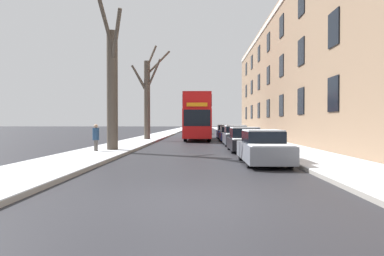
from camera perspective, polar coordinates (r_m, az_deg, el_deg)
The scene contains 14 objects.
ground_plane at distance 7.58m, azimuth 0.18°, elevation -11.96°, with size 320.00×320.00×0.00m, color #28282D.
sidewalk_left at distance 60.67m, azimuth -3.64°, elevation -0.67°, with size 3.16×130.00×0.16m.
sidewalk_right at distance 60.64m, azimuth 6.49°, elevation -0.68°, with size 3.16×130.00×0.16m.
terrace_facade_right at distance 34.06m, azimuth 21.10°, elevation 8.46°, with size 9.10×51.58×12.46m.
bare_tree_left_0 at distance 20.22m, azimuth -13.19°, elevation 7.19°, with size 1.90×4.14×8.69m.
bare_tree_left_1 at distance 32.87m, azimuth -7.43°, elevation 5.46°, with size 3.61×1.79×9.23m.
double_decker_bus at distance 34.03m, azimuth 0.96°, elevation 2.19°, with size 2.54×10.54×4.38m.
parked_car_0 at distance 14.38m, azimuth 11.76°, elevation -3.27°, with size 1.71×4.43×1.40m.
parked_car_1 at distance 20.33m, azimuth 8.76°, elevation -2.04°, with size 1.82×4.15×1.44m.
parked_car_2 at distance 25.79m, azimuth 7.23°, elevation -1.35°, with size 1.74×4.48×1.52m.
parked_car_3 at distance 31.63m, azimuth 6.19°, elevation -1.03°, with size 1.71×4.46×1.40m.
parked_car_4 at distance 37.47m, azimuth 5.47°, elevation -0.68°, with size 1.71×4.44×1.49m.
oncoming_van at distance 53.15m, azimuth 0.13°, elevation 0.45°, with size 1.96×5.22×2.44m.
pedestrian_left_sidewalk at distance 19.35m, azimuth -15.73°, elevation -1.54°, with size 0.35×0.35×1.61m.
Camera 1 is at (0.18, -7.39, 1.68)m, focal length 32.00 mm.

